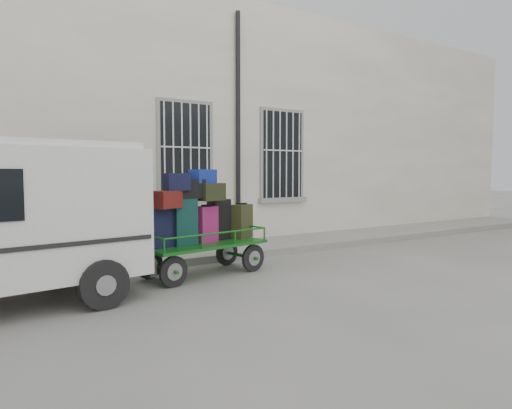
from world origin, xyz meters
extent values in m
plane|color=slate|center=(0.00, 0.00, 0.00)|extent=(80.00, 80.00, 0.00)
cube|color=beige|center=(0.00, 5.50, 3.00)|extent=(24.00, 5.00, 6.00)
cylinder|color=black|center=(0.95, 2.92, 2.80)|extent=(0.11, 0.11, 5.60)
cube|color=black|center=(-0.40, 2.98, 2.25)|extent=(1.20, 0.08, 2.20)
cube|color=gray|center=(-0.40, 2.96, 1.09)|extent=(1.45, 0.22, 0.12)
cube|color=black|center=(2.30, 2.98, 2.25)|extent=(1.20, 0.08, 2.20)
cube|color=gray|center=(2.30, 2.96, 1.09)|extent=(1.45, 0.22, 0.12)
cube|color=slate|center=(0.00, 2.20, 0.07)|extent=(24.00, 1.70, 0.15)
cylinder|color=black|center=(-1.95, 0.02, 0.25)|extent=(0.50, 0.14, 0.49)
cylinder|color=gray|center=(-1.95, 0.02, 0.25)|extent=(0.28, 0.13, 0.27)
cylinder|color=black|center=(-2.08, 0.76, 0.25)|extent=(0.50, 0.14, 0.49)
cylinder|color=gray|center=(-2.08, 0.76, 0.25)|extent=(0.28, 0.13, 0.27)
cylinder|color=black|center=(-0.29, 0.30, 0.25)|extent=(0.50, 0.14, 0.49)
cylinder|color=gray|center=(-0.29, 0.30, 0.25)|extent=(0.28, 0.13, 0.27)
cylinder|color=black|center=(-0.42, 1.05, 0.25)|extent=(0.50, 0.14, 0.49)
cylinder|color=gray|center=(-0.42, 1.05, 0.25)|extent=(0.28, 0.13, 0.27)
cube|color=#17651A|center=(-1.18, 0.53, 0.54)|extent=(2.31, 1.35, 0.05)
cylinder|color=#17651A|center=(-2.50, 0.30, 0.69)|extent=(0.29, 0.09, 0.55)
cube|color=black|center=(-1.99, 0.48, 0.89)|extent=(0.53, 0.40, 0.65)
cube|color=black|center=(-1.99, 0.48, 1.23)|extent=(0.21, 0.17, 0.03)
cube|color=#0E3234|center=(-1.55, 0.46, 0.96)|extent=(0.39, 0.23, 0.79)
cube|color=black|center=(-1.55, 0.46, 1.37)|extent=(0.17, 0.14, 0.03)
cube|color=#7D164E|center=(-1.09, 0.57, 0.89)|extent=(0.43, 0.32, 0.63)
cube|color=black|center=(-1.09, 0.57, 1.22)|extent=(0.17, 0.13, 0.03)
cube|color=black|center=(-0.74, 0.76, 0.94)|extent=(0.42, 0.31, 0.74)
cube|color=black|center=(-0.74, 0.76, 1.32)|extent=(0.17, 0.15, 0.03)
cube|color=#2C2B16|center=(-0.30, 0.70, 0.88)|extent=(0.49, 0.42, 0.63)
cube|color=black|center=(-0.30, 0.70, 1.21)|extent=(0.19, 0.16, 0.03)
cube|color=#561911|center=(-1.92, 0.34, 1.36)|extent=(0.56, 0.48, 0.28)
cube|color=black|center=(-1.47, 0.50, 1.52)|extent=(0.52, 0.34, 0.32)
cube|color=black|center=(-1.05, 0.48, 1.46)|extent=(0.53, 0.41, 0.30)
cube|color=black|center=(-1.70, 0.41, 1.64)|extent=(0.39, 0.25, 0.28)
cube|color=navy|center=(-1.18, 0.52, 1.73)|extent=(0.47, 0.38, 0.24)
cube|color=black|center=(-2.54, 0.43, 1.53)|extent=(0.20, 1.35, 0.53)
cube|color=black|center=(-2.55, 0.43, 0.42)|extent=(0.31, 1.80, 0.21)
cube|color=white|center=(-2.51, 0.44, 0.64)|extent=(0.08, 0.41, 0.12)
cylinder|color=black|center=(-3.17, -0.54, 0.33)|extent=(0.68, 0.29, 0.66)
cylinder|color=black|center=(-3.38, 1.23, 0.33)|extent=(0.68, 0.29, 0.66)
camera|label=1|loc=(-4.67, -6.59, 1.79)|focal=32.00mm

